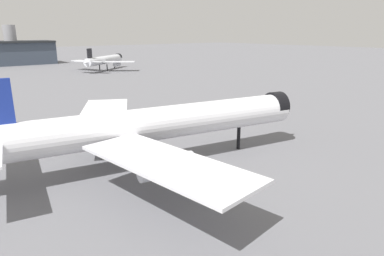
# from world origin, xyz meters

# --- Properties ---
(ground) EXTENTS (900.00, 900.00, 0.00)m
(ground) POSITION_xyz_m (0.00, 0.00, 0.00)
(ground) COLOR slate
(airliner_near_gate) EXTENTS (56.79, 51.20, 14.83)m
(airliner_near_gate) POSITION_xyz_m (1.53, 0.01, 6.53)
(airliner_near_gate) COLOR white
(airliner_near_gate) RESTS_ON ground
(airliner_far_taxiway) EXTENTS (35.47, 31.49, 12.25)m
(airliner_far_taxiway) POSITION_xyz_m (56.46, 131.54, 5.40)
(airliner_far_taxiway) COLOR silver
(airliner_far_taxiway) RESTS_ON ground
(baggage_cart_trailing) EXTENTS (2.20, 2.59, 1.82)m
(baggage_cart_trailing) POSITION_xyz_m (33.32, 8.75, 0.98)
(baggage_cart_trailing) COLOR black
(baggage_cart_trailing) RESTS_ON ground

